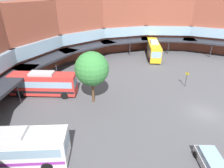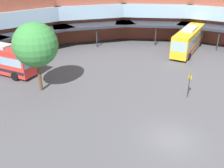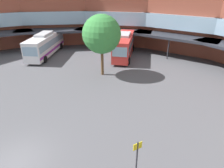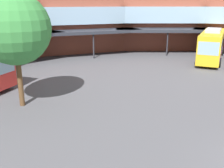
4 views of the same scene
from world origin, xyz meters
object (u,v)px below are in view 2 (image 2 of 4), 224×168
bus_0 (188,40)px  stop_sign_post (189,83)px  plaza_tree (36,45)px  bus_3 (0,58)px

bus_0 → stop_sign_post: (-13.07, -9.76, -0.33)m
stop_sign_post → plaza_tree: bearing=135.4°
bus_3 → plaza_tree: (1.79, -8.14, 3.43)m
plaza_tree → bus_0: bearing=-4.3°
bus_3 → stop_sign_post: bus_3 is taller
bus_0 → bus_3: (-26.62, 10.00, -0.01)m
bus_0 → plaza_tree: 25.14m
bus_0 → stop_sign_post: size_ratio=4.24×
plaza_tree → stop_sign_post: bearing=-44.6°
plaza_tree → stop_sign_post: (11.76, -11.61, -3.74)m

